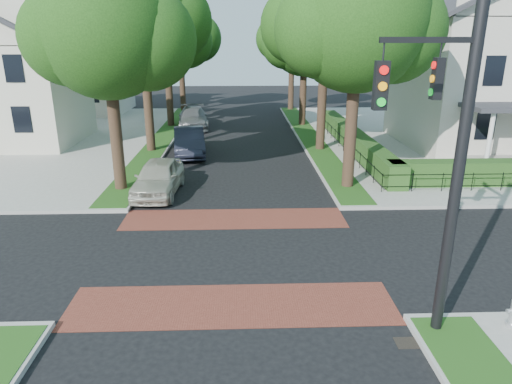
% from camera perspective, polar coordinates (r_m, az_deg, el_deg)
% --- Properties ---
extents(ground, '(120.00, 120.00, 0.00)m').
position_cam_1_polar(ground, '(15.76, -2.84, -7.70)').
color(ground, black).
rests_on(ground, ground).
extents(sidewalk_ne, '(30.00, 30.00, 0.15)m').
position_cam_1_polar(sidewalk_ne, '(38.92, 27.81, 6.19)').
color(sidewalk_ne, gray).
rests_on(sidewalk_ne, ground).
extents(crosswalk_far, '(9.00, 2.20, 0.01)m').
position_cam_1_polar(crosswalk_far, '(18.68, -2.72, -3.35)').
color(crosswalk_far, maroon).
rests_on(crosswalk_far, ground).
extents(crosswalk_near, '(9.00, 2.20, 0.01)m').
position_cam_1_polar(crosswalk_near, '(12.96, -3.02, -13.94)').
color(crosswalk_near, maroon).
rests_on(crosswalk_near, ground).
extents(storm_drain, '(0.65, 0.45, 0.01)m').
position_cam_1_polar(storm_drain, '(12.16, 18.58, -17.44)').
color(storm_drain, black).
rests_on(storm_drain, ground).
extents(grass_strip_ne, '(1.60, 29.80, 0.02)m').
position_cam_1_polar(grass_strip_ne, '(34.31, 6.67, 6.96)').
color(grass_strip_ne, '#244C15').
rests_on(grass_strip_ne, sidewalk_ne).
extents(grass_strip_nw, '(1.60, 29.80, 0.02)m').
position_cam_1_polar(grass_strip_nw, '(34.40, -11.54, 6.74)').
color(grass_strip_nw, '#244C15').
rests_on(grass_strip_nw, sidewalk_nw).
extents(tree_right_near, '(7.75, 6.67, 10.66)m').
position_cam_1_polar(tree_right_near, '(22.04, 12.75, 19.83)').
color(tree_right_near, black).
rests_on(tree_right_near, sidewalk_ne).
extents(tree_right_mid, '(8.25, 7.09, 11.22)m').
position_cam_1_polar(tree_right_mid, '(29.89, 8.83, 20.28)').
color(tree_right_mid, black).
rests_on(tree_right_mid, sidewalk_ne).
extents(tree_right_far, '(7.25, 6.23, 9.74)m').
position_cam_1_polar(tree_right_far, '(38.73, 6.21, 18.33)').
color(tree_right_far, black).
rests_on(tree_right_far, sidewalk_ne).
extents(tree_right_back, '(7.50, 6.45, 10.20)m').
position_cam_1_polar(tree_right_back, '(47.67, 4.66, 18.82)').
color(tree_right_back, black).
rests_on(tree_right_back, sidewalk_ne).
extents(tree_left_near, '(7.50, 6.45, 10.20)m').
position_cam_1_polar(tree_left_near, '(22.11, -17.83, 18.48)').
color(tree_left_near, black).
rests_on(tree_left_near, sidewalk_nw).
extents(tree_left_mid, '(8.00, 6.88, 11.48)m').
position_cam_1_polar(tree_left_mid, '(29.96, -13.82, 20.67)').
color(tree_left_mid, black).
rests_on(tree_left_mid, sidewalk_nw).
extents(tree_left_far, '(7.00, 6.02, 9.86)m').
position_cam_1_polar(tree_left_far, '(38.78, -11.00, 18.43)').
color(tree_left_far, black).
rests_on(tree_left_far, sidewalk_nw).
extents(tree_left_back, '(7.75, 6.66, 10.44)m').
position_cam_1_polar(tree_left_back, '(47.72, -9.33, 18.82)').
color(tree_left_back, black).
rests_on(tree_left_back, sidewalk_nw).
extents(hedge_main_road, '(1.00, 18.00, 1.20)m').
position_cam_1_polar(hedge_main_road, '(30.70, 12.11, 6.43)').
color(hedge_main_road, '#1F4517').
rests_on(hedge_main_road, sidewalk_ne).
extents(fence_main_road, '(0.06, 18.00, 0.90)m').
position_cam_1_polar(fence_main_road, '(30.55, 10.62, 6.18)').
color(fence_main_road, black).
rests_on(fence_main_road, sidewalk_ne).
extents(house_victorian, '(13.00, 13.05, 12.48)m').
position_cam_1_polar(house_victorian, '(34.66, 28.85, 14.77)').
color(house_victorian, silver).
rests_on(house_victorian, sidewalk_ne).
extents(house_left_near, '(10.00, 9.00, 10.14)m').
position_cam_1_polar(house_left_near, '(35.85, -28.93, 13.23)').
color(house_left_near, beige).
rests_on(house_left_near, sidewalk_nw).
extents(house_left_far, '(10.00, 9.00, 10.14)m').
position_cam_1_polar(house_left_far, '(48.79, -21.63, 15.02)').
color(house_left_far, silver).
rests_on(house_left_far, sidewalk_nw).
extents(traffic_signal, '(2.17, 2.00, 8.00)m').
position_cam_1_polar(traffic_signal, '(10.99, 22.92, 5.25)').
color(traffic_signal, black).
rests_on(traffic_signal, sidewalk_se).
extents(parked_car_front, '(2.16, 4.85, 1.62)m').
position_cam_1_polar(parked_car_front, '(21.94, -12.11, 1.82)').
color(parked_car_front, '#B3B2A1').
rests_on(parked_car_front, ground).
extents(parked_car_middle, '(2.48, 5.41, 1.72)m').
position_cam_1_polar(parked_car_middle, '(29.12, -8.35, 6.23)').
color(parked_car_middle, black).
rests_on(parked_car_middle, ground).
extents(parked_car_rear, '(2.98, 5.99, 1.67)m').
position_cam_1_polar(parked_car_rear, '(38.45, -7.87, 9.18)').
color(parked_car_rear, slate).
rests_on(parked_car_rear, ground).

